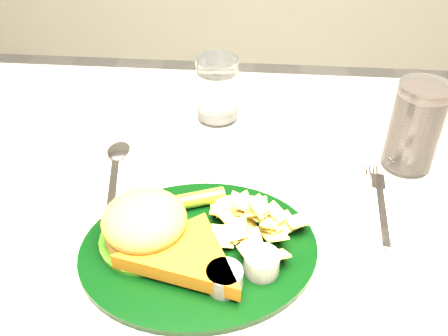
% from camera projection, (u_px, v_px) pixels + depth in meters
% --- Properties ---
extents(dinner_plate, '(0.34, 0.30, 0.07)m').
position_uv_depth(dinner_plate, '(198.00, 232.00, 0.61)').
color(dinner_plate, black).
rests_on(dinner_plate, table).
extents(water_glass, '(0.09, 0.09, 0.11)m').
position_uv_depth(water_glass, '(217.00, 89.00, 0.84)').
color(water_glass, silver).
rests_on(water_glass, table).
extents(cola_glass, '(0.10, 0.10, 0.14)m').
position_uv_depth(cola_glass, '(415.00, 127.00, 0.73)').
color(cola_glass, black).
rests_on(cola_glass, table).
extents(fork_napkin, '(0.13, 0.16, 0.01)m').
position_uv_depth(fork_napkin, '(382.00, 212.00, 0.68)').
color(fork_napkin, silver).
rests_on(fork_napkin, table).
extents(spoon, '(0.08, 0.18, 0.01)m').
position_uv_depth(spoon, '(113.00, 185.00, 0.72)').
color(spoon, silver).
rests_on(spoon, table).
extents(ramekin, '(0.05, 0.05, 0.03)m').
position_uv_depth(ramekin, '(64.00, 131.00, 0.82)').
color(ramekin, silver).
rests_on(ramekin, table).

